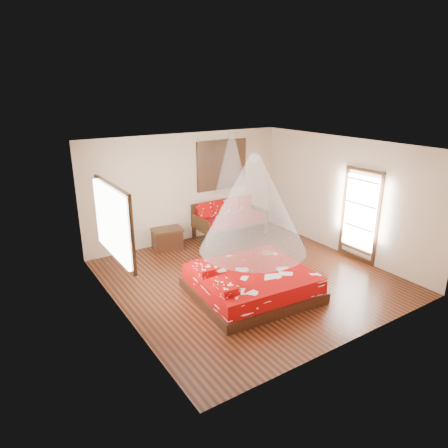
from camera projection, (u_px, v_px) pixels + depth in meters
The scene contains 10 objects.
room at pixel (249, 215), 8.13m from camera, with size 5.54×5.54×2.84m.
bed at pixel (251, 283), 7.79m from camera, with size 2.37×2.17×0.65m.
daybed at pixel (228, 217), 10.87m from camera, with size 1.96×0.87×0.98m.
storage_chest at pixel (167, 238), 10.07m from camera, with size 0.81×0.65×0.51m.
shutter_panel at pixel (222, 165), 10.68m from camera, with size 1.52×0.06×1.32m.
window_left at pixel (115, 221), 6.81m from camera, with size 0.10×1.74×1.34m.
glazed_door at pixel (360, 216), 9.16m from camera, with size 0.08×1.02×2.16m.
wine_tray at pixel (268, 251), 8.50m from camera, with size 0.26×0.26×0.21m.
mosquito_net_main at pixel (254, 204), 7.28m from camera, with size 2.02×2.02×1.80m, color white.
mosquito_net_daybed at pixel (232, 164), 10.28m from camera, with size 0.87×0.87×1.50m, color white.
Camera 1 is at (-4.64, -6.23, 3.87)m, focal length 32.00 mm.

